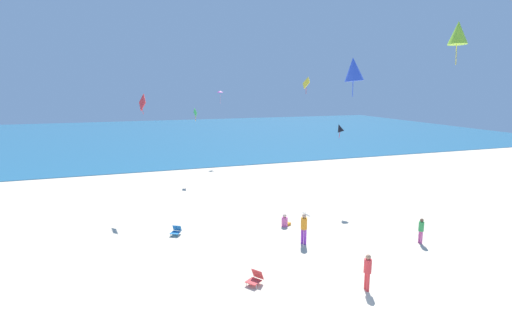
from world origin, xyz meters
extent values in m
plane|color=beige|center=(0.00, 10.00, 0.00)|extent=(120.00, 120.00, 0.00)
cube|color=#236084|center=(0.00, 57.02, 0.03)|extent=(120.00, 60.00, 0.05)
cube|color=#2370B2|center=(-4.13, 9.21, 0.17)|extent=(0.67, 0.67, 0.03)
cube|color=#2370B2|center=(-4.00, 9.43, 0.34)|extent=(0.52, 0.41, 0.36)
cylinder|color=#B7B7BC|center=(-4.00, 8.95, 0.09)|extent=(0.02, 0.02, 0.17)
cylinder|color=#B7B7BC|center=(-4.42, 9.20, 0.09)|extent=(0.02, 0.02, 0.17)
cube|color=#D13D3D|center=(-1.73, 2.40, 0.19)|extent=(0.75, 0.75, 0.03)
cube|color=#D13D3D|center=(-1.49, 2.57, 0.40)|extent=(0.48, 0.56, 0.43)
cylinder|color=#B7B7BC|center=(-1.71, 2.08, 0.09)|extent=(0.02, 0.02, 0.19)
cylinder|color=#B7B7BC|center=(-2.02, 2.52, 0.09)|extent=(0.02, 0.02, 0.19)
cylinder|color=purple|center=(2.29, 5.68, 0.42)|extent=(0.15, 0.15, 0.84)
cylinder|color=purple|center=(2.20, 5.84, 0.42)|extent=(0.15, 0.15, 0.84)
cylinder|color=orange|center=(2.24, 5.76, 1.15)|extent=(0.46, 0.46, 0.63)
sphere|color=tan|center=(2.24, 5.76, 1.57)|extent=(0.23, 0.23, 0.23)
cylinder|color=red|center=(2.61, 0.58, 0.39)|extent=(0.14, 0.14, 0.79)
cylinder|color=red|center=(2.58, 0.41, 0.39)|extent=(0.14, 0.14, 0.79)
cylinder|color=red|center=(2.60, 0.49, 1.08)|extent=(0.36, 0.36, 0.59)
sphere|color=#A87A5B|center=(2.60, 0.49, 1.48)|extent=(0.22, 0.22, 0.22)
cylinder|color=#D8599E|center=(2.33, 8.57, 0.28)|extent=(0.50, 0.50, 0.57)
sphere|color=beige|center=(2.33, 8.57, 0.67)|extent=(0.23, 0.23, 0.23)
cube|color=orange|center=(2.53, 8.67, 0.08)|extent=(0.50, 0.44, 0.16)
cylinder|color=#D8599E|center=(8.26, 3.87, 0.35)|extent=(0.12, 0.12, 0.69)
cylinder|color=#D8599E|center=(8.26, 3.72, 0.35)|extent=(0.12, 0.12, 0.69)
cylinder|color=green|center=(8.26, 3.80, 0.96)|extent=(0.29, 0.29, 0.52)
sphere|color=brown|center=(8.26, 3.80, 1.30)|extent=(0.19, 0.19, 0.19)
cone|color=blue|center=(2.11, 1.44, 9.01)|extent=(1.14, 1.13, 0.98)
cylinder|color=blue|center=(2.11, 1.44, 8.29)|extent=(0.04, 0.04, 0.68)
cube|color=red|center=(-5.23, 15.95, 7.27)|extent=(0.41, 1.14, 1.17)
cylinder|color=red|center=(-5.23, 15.95, 6.65)|extent=(0.10, 0.08, 0.40)
cone|color=#99DB33|center=(6.45, 0.73, 10.49)|extent=(0.91, 0.94, 0.95)
cylinder|color=yellow|center=(6.45, 0.73, 9.66)|extent=(0.05, 0.12, 0.89)
cube|color=green|center=(-0.32, 23.14, 6.03)|extent=(0.18, 0.80, 0.80)
cylinder|color=orange|center=(-0.32, 23.14, 5.50)|extent=(0.08, 0.05, 0.49)
cube|color=yellow|center=(7.17, 15.92, 8.62)|extent=(0.43, 0.99, 0.93)
cylinder|color=red|center=(7.17, 15.92, 8.01)|extent=(0.05, 0.04, 0.50)
pyramid|color=#DB3DA8|center=(3.84, 30.55, 7.77)|extent=(0.68, 0.63, 0.26)
cylinder|color=pink|center=(3.83, 30.53, 6.93)|extent=(0.08, 0.11, 0.96)
cone|color=black|center=(7.70, 11.57, 5.51)|extent=(0.76, 0.77, 0.68)
cylinder|color=red|center=(7.70, 11.57, 5.03)|extent=(0.08, 0.08, 0.49)
camera|label=1|loc=(-6.62, -12.17, 8.35)|focal=27.40mm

